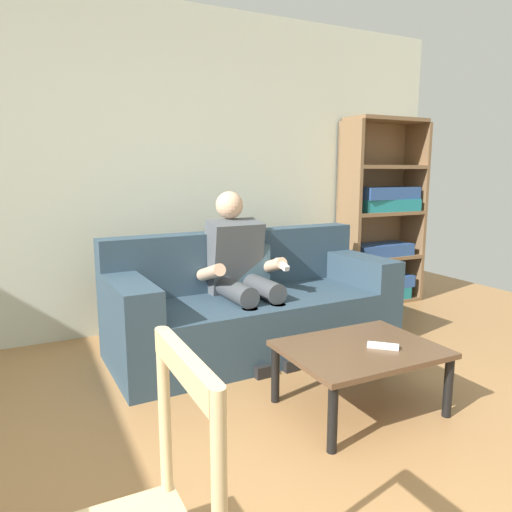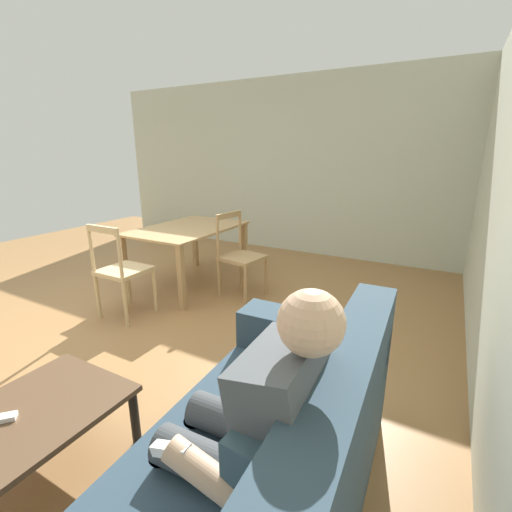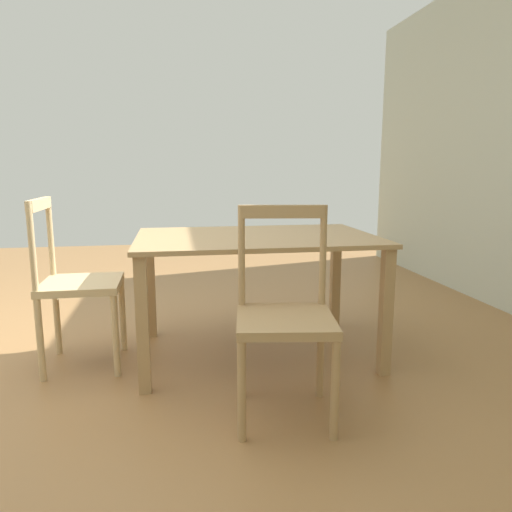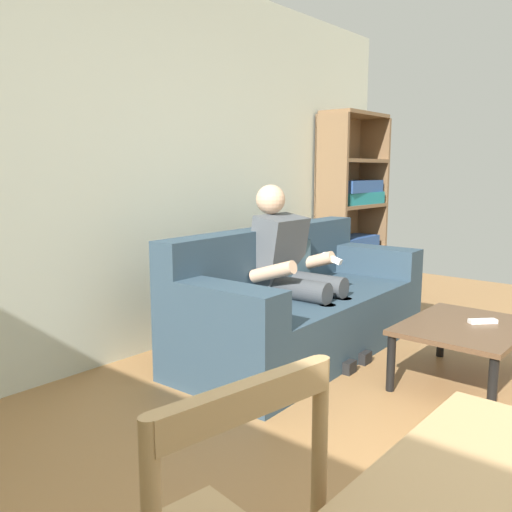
{
  "view_description": "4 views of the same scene",
  "coord_description": "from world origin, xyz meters",
  "px_view_note": "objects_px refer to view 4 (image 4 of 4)",
  "views": [
    {
      "loc": [
        -0.44,
        -1.0,
        1.34
      ],
      "look_at": [
        1.08,
        2.08,
        0.73
      ],
      "focal_mm": 33.28,
      "sensor_mm": 36.0,
      "label": 1
    },
    {
      "loc": [
        1.91,
        2.65,
        1.58
      ],
      "look_at": [
        -0.12,
        1.54,
        0.9
      ],
      "focal_mm": 24.72,
      "sensor_mm": 36.0,
      "label": 2
    },
    {
      "loc": [
        -0.86,
        2.65,
        1.11
      ],
      "look_at": [
        -1.31,
        -0.05,
        0.6
      ],
      "focal_mm": 33.43,
      "sensor_mm": 36.0,
      "label": 3
    },
    {
      "loc": [
        -1.99,
        -0.05,
        1.3
      ],
      "look_at": [
        -0.12,
        1.54,
        0.9
      ],
      "focal_mm": 37.48,
      "sensor_mm": 36.0,
      "label": 4
    }
  ],
  "objects_px": {
    "bookshelf": "(351,221)",
    "coffee_table": "(465,332)",
    "person_lounging": "(292,268)",
    "tv_remote": "(483,321)",
    "couch": "(299,305)"
  },
  "relations": [
    {
      "from": "person_lounging",
      "to": "coffee_table",
      "type": "xyz_separation_m",
      "value": [
        0.21,
        -1.14,
        -0.29
      ]
    },
    {
      "from": "coffee_table",
      "to": "tv_remote",
      "type": "xyz_separation_m",
      "value": [
        0.1,
        -0.07,
        0.06
      ]
    },
    {
      "from": "coffee_table",
      "to": "tv_remote",
      "type": "bearing_deg",
      "value": -35.23
    },
    {
      "from": "person_lounging",
      "to": "bookshelf",
      "type": "xyz_separation_m",
      "value": [
        1.85,
        0.61,
        0.16
      ]
    },
    {
      "from": "tv_remote",
      "to": "bookshelf",
      "type": "relative_size",
      "value": 0.09
    },
    {
      "from": "coffee_table",
      "to": "bookshelf",
      "type": "relative_size",
      "value": 0.46
    },
    {
      "from": "person_lounging",
      "to": "bookshelf",
      "type": "distance_m",
      "value": 1.95
    },
    {
      "from": "couch",
      "to": "coffee_table",
      "type": "distance_m",
      "value": 1.14
    },
    {
      "from": "couch",
      "to": "person_lounging",
      "type": "height_order",
      "value": "person_lounging"
    },
    {
      "from": "person_lounging",
      "to": "coffee_table",
      "type": "distance_m",
      "value": 1.19
    },
    {
      "from": "person_lounging",
      "to": "bookshelf",
      "type": "relative_size",
      "value": 0.64
    },
    {
      "from": "couch",
      "to": "person_lounging",
      "type": "distance_m",
      "value": 0.3
    },
    {
      "from": "bookshelf",
      "to": "coffee_table",
      "type": "bearing_deg",
      "value": -132.99
    },
    {
      "from": "person_lounging",
      "to": "bookshelf",
      "type": "height_order",
      "value": "bookshelf"
    },
    {
      "from": "couch",
      "to": "coffee_table",
      "type": "bearing_deg",
      "value": -83.77
    }
  ]
}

